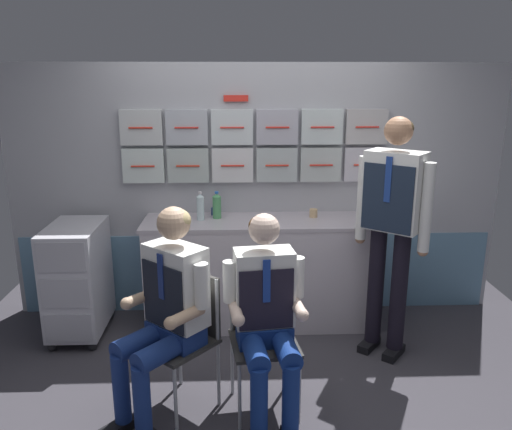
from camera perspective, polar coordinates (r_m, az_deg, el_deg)
The scene contains 13 objects.
ground at distance 3.56m, azimuth 0.94°, elevation -20.09°, with size 4.80×4.80×0.04m, color #39363D.
galley_bulkhead at distance 4.38m, azimuth 0.04°, elevation 2.65°, with size 4.20×0.14×2.15m.
galley_counter at distance 4.29m, azimuth 0.67°, elevation -6.38°, with size 1.94×0.53×0.91m.
service_trolley at distance 4.32m, azimuth -19.35°, elevation -6.62°, with size 0.40×0.65×0.92m.
folding_chair_left at distance 3.28m, azimuth -7.70°, elevation -12.09°, with size 0.56×0.56×0.87m.
crew_member_left at distance 3.10m, azimuth -10.00°, elevation -9.85°, with size 0.66×0.68×1.32m.
folding_chair_right at distance 3.26m, azimuth 0.63°, elevation -12.08°, with size 0.45×0.45×0.87m.
crew_member_right at distance 3.05m, azimuth 1.19°, elevation -10.66°, with size 0.49×0.63×1.28m.
crew_member_standing at distance 3.76m, azimuth 15.03°, elevation -0.02°, with size 0.45×0.43×1.78m.
water_bottle_short at distance 4.19m, azimuth -4.41°, elevation 1.04°, with size 0.07×0.07×0.23m.
water_bottle_clear at distance 4.15m, azimuth -6.25°, elevation 0.92°, with size 0.06×0.06×0.24m.
paper_cup_tan at distance 4.25m, azimuth 6.45°, elevation 0.24°, with size 0.07×0.07×0.07m.
coffee_cup_white at distance 4.31m, azimuth -4.66°, elevation 0.44°, with size 0.06×0.06×0.06m.
Camera 1 is at (-0.16, -2.90, 2.04)m, focal length 35.69 mm.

